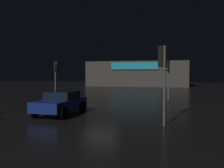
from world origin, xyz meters
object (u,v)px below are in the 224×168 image
traffic_signal_cross_left (168,72)px  car_near (61,102)px  traffic_signal_main (56,72)px  store_building (138,74)px  traffic_signal_opposite (163,65)px

traffic_signal_cross_left → car_near: bearing=-122.6°
traffic_signal_cross_left → car_near: (-6.07, -9.49, -1.84)m
car_near → traffic_signal_cross_left: bearing=57.4°
traffic_signal_main → traffic_signal_cross_left: bearing=4.9°
store_building → traffic_signal_opposite: (6.28, -38.64, 0.39)m
store_building → car_near: store_building is taller
traffic_signal_main → car_near: 9.95m
store_building → traffic_signal_cross_left: (6.40, -27.60, 0.10)m
traffic_signal_opposite → car_near: traffic_signal_opposite is taller
store_building → traffic_signal_cross_left: bearing=-76.9°
traffic_signal_main → traffic_signal_opposite: 14.68m
store_building → car_near: bearing=-89.5°
store_building → traffic_signal_opposite: store_building is taller
car_near → traffic_signal_opposite: bearing=-14.6°
traffic_signal_main → traffic_signal_cross_left: (10.76, 0.92, -0.06)m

